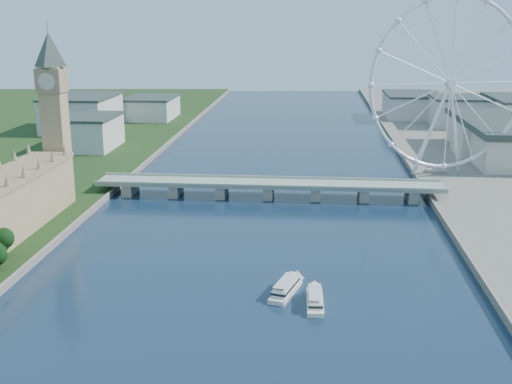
# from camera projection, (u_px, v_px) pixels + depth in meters

# --- Properties ---
(big_ben) EXTENTS (20.02, 20.02, 110.00)m
(big_ben) POSITION_uv_depth(u_px,v_px,m) (53.00, 94.00, 382.59)
(big_ben) COLOR tan
(big_ben) RESTS_ON ground
(westminster_bridge) EXTENTS (220.00, 22.00, 9.50)m
(westminster_bridge) POSITION_uv_depth(u_px,v_px,m) (269.00, 187.00, 408.89)
(westminster_bridge) COLOR gray
(westminster_bridge) RESTS_ON ground
(london_eye) EXTENTS (113.60, 39.12, 124.30)m
(london_eye) POSITION_uv_depth(u_px,v_px,m) (450.00, 84.00, 435.84)
(london_eye) COLOR silver
(london_eye) RESTS_ON ground
(county_hall) EXTENTS (54.00, 144.00, 35.00)m
(county_hall) POSITION_uv_depth(u_px,v_px,m) (494.00, 159.00, 521.06)
(county_hall) COLOR beige
(county_hall) RESTS_ON ground
(city_skyline) EXTENTS (505.00, 280.00, 32.00)m
(city_skyline) POSITION_uv_depth(u_px,v_px,m) (324.00, 113.00, 652.89)
(city_skyline) COLOR beige
(city_skyline) RESTS_ON ground
(tour_boat_near) EXTENTS (14.99, 29.28, 6.26)m
(tour_boat_near) POSITION_uv_depth(u_px,v_px,m) (286.00, 293.00, 266.94)
(tour_boat_near) COLOR silver
(tour_boat_near) RESTS_ON ground
(tour_boat_far) EXTENTS (7.49, 27.28, 5.97)m
(tour_boat_far) POSITION_uv_depth(u_px,v_px,m) (315.00, 305.00, 256.53)
(tour_boat_far) COLOR #E8E9C7
(tour_boat_far) RESTS_ON ground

